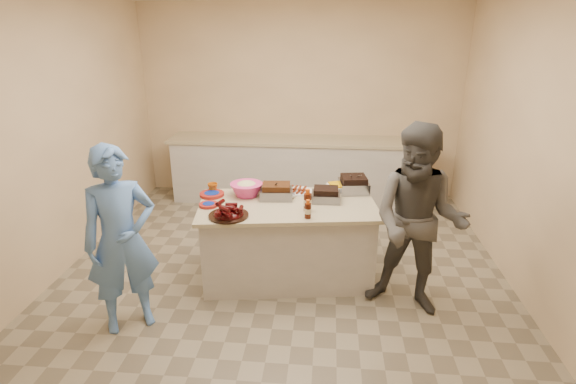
# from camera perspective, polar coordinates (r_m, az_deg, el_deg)

# --- Properties ---
(room) EXTENTS (4.50, 5.00, 2.70)m
(room) POSITION_cam_1_polar(r_m,az_deg,el_deg) (4.61, -0.81, -10.94)
(room) COLOR beige
(room) RESTS_ON ground
(back_counter) EXTENTS (3.60, 0.64, 0.90)m
(back_counter) POSITION_cam_1_polar(r_m,az_deg,el_deg) (6.42, 1.23, 2.86)
(back_counter) COLOR #BCB7AE
(back_counter) RESTS_ON ground
(island) EXTENTS (1.79, 1.11, 0.80)m
(island) POSITION_cam_1_polar(r_m,az_deg,el_deg) (4.65, -0.06, -10.61)
(island) COLOR #BCB7AE
(island) RESTS_ON ground
(rib_platter) EXTENTS (0.41, 0.41, 0.14)m
(rib_platter) POSITION_cam_1_polar(r_m,az_deg,el_deg) (4.05, -7.54, -3.08)
(rib_platter) COLOR #400406
(rib_platter) RESTS_ON island
(pulled_pork_tray) EXTENTS (0.33, 0.26, 0.09)m
(pulled_pork_tray) POSITION_cam_1_polar(r_m,az_deg,el_deg) (4.43, -1.47, -0.77)
(pulled_pork_tray) COLOR #47230F
(pulled_pork_tray) RESTS_ON island
(brisket_tray) EXTENTS (0.27, 0.23, 0.08)m
(brisket_tray) POSITION_cam_1_polar(r_m,az_deg,el_deg) (4.37, 4.81, -1.12)
(brisket_tray) COLOR black
(brisket_tray) RESTS_ON island
(roasting_pan) EXTENTS (0.32, 0.32, 0.11)m
(roasting_pan) POSITION_cam_1_polar(r_m,az_deg,el_deg) (4.64, 8.28, 0.04)
(roasting_pan) COLOR gray
(roasting_pan) RESTS_ON island
(coleslaw_bowl) EXTENTS (0.36, 0.36, 0.22)m
(coleslaw_bowl) POSITION_cam_1_polar(r_m,az_deg,el_deg) (4.50, -5.26, -0.47)
(coleslaw_bowl) COLOR #D8347E
(coleslaw_bowl) RESTS_ON island
(sausage_plate) EXTENTS (0.31, 0.31, 0.04)m
(sausage_plate) POSITION_cam_1_polar(r_m,az_deg,el_deg) (4.59, 1.49, 0.01)
(sausage_plate) COLOR silver
(sausage_plate) RESTS_ON island
(mac_cheese_dish) EXTENTS (0.35, 0.31, 0.08)m
(mac_cheese_dish) POSITION_cam_1_polar(r_m,az_deg,el_deg) (4.67, 6.95, 0.26)
(mac_cheese_dish) COLOR #DEA100
(mac_cheese_dish) RESTS_ON island
(bbq_bottle_a) EXTENTS (0.07, 0.07, 0.17)m
(bbq_bottle_a) POSITION_cam_1_polar(r_m,az_deg,el_deg) (3.98, 2.52, -3.31)
(bbq_bottle_a) COLOR #381106
(bbq_bottle_a) RESTS_ON island
(bbq_bottle_b) EXTENTS (0.08, 0.08, 0.21)m
(bbq_bottle_b) POSITION_cam_1_polar(r_m,az_deg,el_deg) (4.13, 2.48, -2.40)
(bbq_bottle_b) COLOR #381106
(bbq_bottle_b) RESTS_ON island
(mustard_bottle) EXTENTS (0.05, 0.05, 0.12)m
(mustard_bottle) POSITION_cam_1_polar(r_m,az_deg,el_deg) (4.50, -2.34, -0.40)
(mustard_bottle) COLOR yellow
(mustard_bottle) RESTS_ON island
(sauce_bowl) EXTENTS (0.12, 0.05, 0.12)m
(sauce_bowl) POSITION_cam_1_polar(r_m,az_deg,el_deg) (4.43, 0.16, -0.74)
(sauce_bowl) COLOR silver
(sauce_bowl) RESTS_ON island
(plate_stack_large) EXTENTS (0.27, 0.27, 0.03)m
(plate_stack_large) POSITION_cam_1_polar(r_m,az_deg,el_deg) (4.55, -9.63, -0.46)
(plate_stack_large) COLOR maroon
(plate_stack_large) RESTS_ON island
(plate_stack_small) EXTENTS (0.20, 0.20, 0.02)m
(plate_stack_small) POSITION_cam_1_polar(r_m,az_deg,el_deg) (4.30, -10.04, -1.77)
(plate_stack_small) COLOR maroon
(plate_stack_small) RESTS_ON island
(plastic_cup) EXTENTS (0.11, 0.11, 0.10)m
(plastic_cup) POSITION_cam_1_polar(r_m,az_deg,el_deg) (4.64, -9.50, -0.01)
(plastic_cup) COLOR #AF540A
(plastic_cup) RESTS_ON island
(basket_stack) EXTENTS (0.22, 0.19, 0.09)m
(basket_stack) POSITION_cam_1_polar(r_m,az_deg,el_deg) (4.59, -2.40, 0.02)
(basket_stack) COLOR maroon
(basket_stack) RESTS_ON island
(guest_blue) EXTENTS (1.33, 1.63, 0.38)m
(guest_blue) POSITION_cam_1_polar(r_m,az_deg,el_deg) (4.23, -19.07, -15.42)
(guest_blue) COLOR #5685CE
(guest_blue) RESTS_ON ground
(guest_gray) EXTENTS (1.33, 1.86, 0.64)m
(guest_gray) POSITION_cam_1_polar(r_m,az_deg,el_deg) (4.35, 15.08, -13.86)
(guest_gray) COLOR #514E49
(guest_gray) RESTS_ON ground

